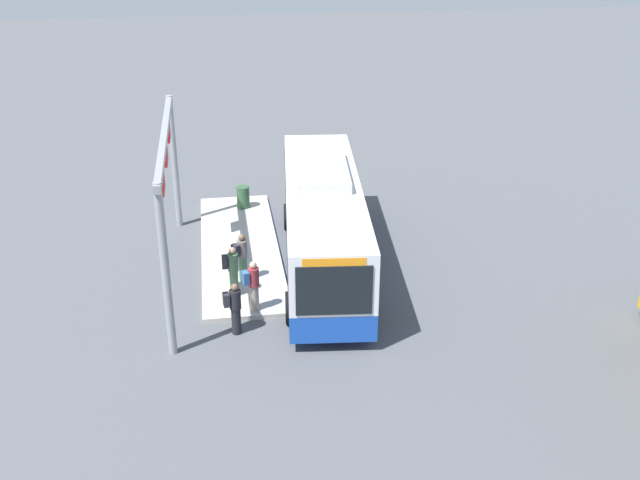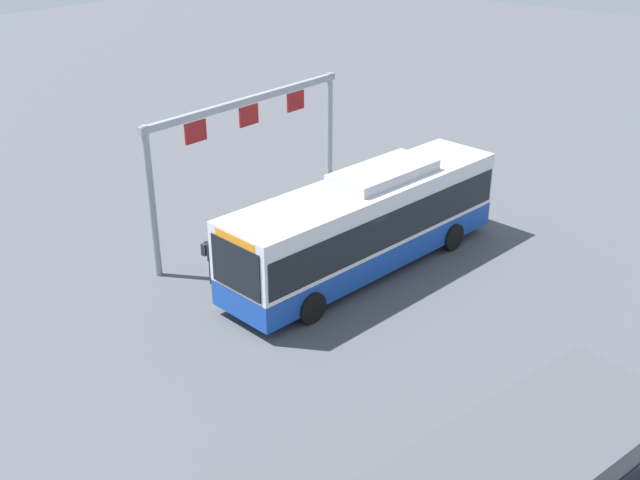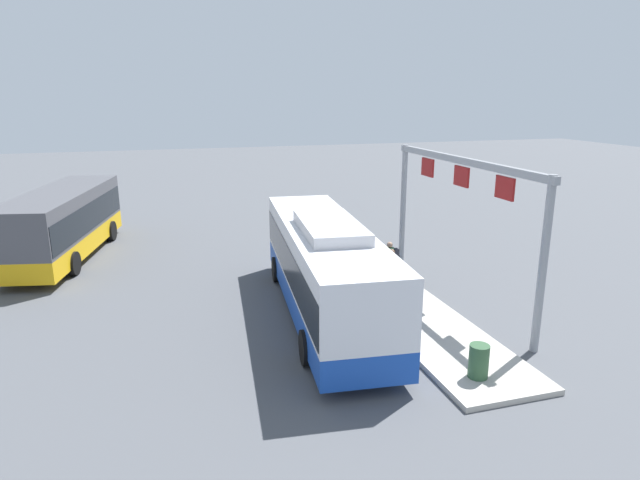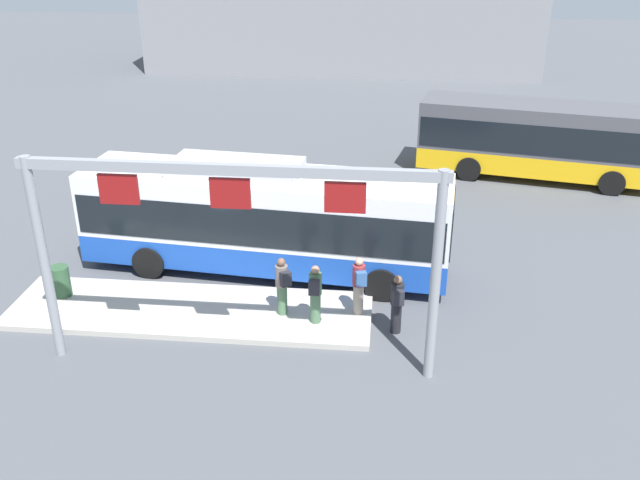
{
  "view_description": "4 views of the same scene",
  "coord_description": "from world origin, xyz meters",
  "px_view_note": "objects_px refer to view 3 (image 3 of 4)",
  "views": [
    {
      "loc": [
        23.25,
        -3.59,
        11.98
      ],
      "look_at": [
        1.58,
        -0.35,
        1.76
      ],
      "focal_mm": 41.98,
      "sensor_mm": 36.0,
      "label": 1
    },
    {
      "loc": [
        18.85,
        13.57,
        12.05
      ],
      "look_at": [
        2.28,
        -0.1,
        1.88
      ],
      "focal_mm": 42.79,
      "sensor_mm": 36.0,
      "label": 2
    },
    {
      "loc": [
        -16.48,
        5.13,
        7.32
      ],
      "look_at": [
        3.42,
        -0.87,
        1.69
      ],
      "focal_mm": 30.51,
      "sensor_mm": 36.0,
      "label": 3
    },
    {
      "loc": [
        3.56,
        -18.92,
        9.99
      ],
      "look_at": [
        1.83,
        -1.58,
        1.81
      ],
      "focal_mm": 38.91,
      "sensor_mm": 36.0,
      "label": 4
    }
  ],
  "objects_px": {
    "person_boarding": "(390,261)",
    "bus_background_left": "(63,220)",
    "person_waiting_far": "(392,269)",
    "trash_bin": "(479,361)",
    "person_waiting_near": "(365,255)",
    "person_waiting_mid": "(370,250)",
    "bus_main": "(325,264)"
  },
  "relations": [
    {
      "from": "person_waiting_mid",
      "to": "bus_background_left",
      "type": "bearing_deg",
      "value": -31.18
    },
    {
      "from": "bus_main",
      "to": "person_waiting_mid",
      "type": "relative_size",
      "value": 6.75
    },
    {
      "from": "person_waiting_far",
      "to": "person_waiting_mid",
      "type": "bearing_deg",
      "value": -130.94
    },
    {
      "from": "person_boarding",
      "to": "person_waiting_near",
      "type": "height_order",
      "value": "same"
    },
    {
      "from": "person_boarding",
      "to": "trash_bin",
      "type": "height_order",
      "value": "person_boarding"
    },
    {
      "from": "bus_background_left",
      "to": "trash_bin",
      "type": "distance_m",
      "value": 19.32
    },
    {
      "from": "person_boarding",
      "to": "bus_background_left",
      "type": "bearing_deg",
      "value": -31.12
    },
    {
      "from": "bus_main",
      "to": "trash_bin",
      "type": "relative_size",
      "value": 12.52
    },
    {
      "from": "person_boarding",
      "to": "trash_bin",
      "type": "relative_size",
      "value": 1.86
    },
    {
      "from": "person_waiting_near",
      "to": "person_waiting_far",
      "type": "distance_m",
      "value": 2.05
    },
    {
      "from": "person_boarding",
      "to": "trash_bin",
      "type": "xyz_separation_m",
      "value": [
        -7.32,
        0.73,
        -0.44
      ]
    },
    {
      "from": "person_waiting_near",
      "to": "person_waiting_far",
      "type": "height_order",
      "value": "same"
    },
    {
      "from": "person_waiting_near",
      "to": "person_boarding",
      "type": "bearing_deg",
      "value": 101.21
    },
    {
      "from": "person_waiting_near",
      "to": "person_waiting_mid",
      "type": "xyz_separation_m",
      "value": [
        1.02,
        -0.62,
        -0.16
      ]
    },
    {
      "from": "person_waiting_far",
      "to": "trash_bin",
      "type": "xyz_separation_m",
      "value": [
        -6.4,
        0.38,
        -0.44
      ]
    },
    {
      "from": "person_waiting_near",
      "to": "bus_background_left",
      "type": "bearing_deg",
      "value": -45.61
    },
    {
      "from": "person_boarding",
      "to": "person_waiting_far",
      "type": "xyz_separation_m",
      "value": [
        -0.92,
        0.34,
        0.0
      ]
    },
    {
      "from": "person_boarding",
      "to": "person_waiting_mid",
      "type": "xyz_separation_m",
      "value": [
        2.13,
        -0.04,
        -0.16
      ]
    },
    {
      "from": "person_waiting_far",
      "to": "trash_bin",
      "type": "distance_m",
      "value": 6.43
    },
    {
      "from": "person_waiting_mid",
      "to": "person_waiting_far",
      "type": "height_order",
      "value": "person_waiting_far"
    },
    {
      "from": "bus_background_left",
      "to": "person_waiting_mid",
      "type": "distance_m",
      "value": 13.9
    },
    {
      "from": "person_boarding",
      "to": "person_waiting_mid",
      "type": "height_order",
      "value": "person_boarding"
    },
    {
      "from": "bus_background_left",
      "to": "trash_bin",
      "type": "height_order",
      "value": "bus_background_left"
    },
    {
      "from": "person_waiting_far",
      "to": "person_boarding",
      "type": "bearing_deg",
      "value": -144.28
    },
    {
      "from": "person_waiting_far",
      "to": "person_waiting_near",
      "type": "bearing_deg",
      "value": -117.28
    },
    {
      "from": "person_boarding",
      "to": "person_waiting_near",
      "type": "relative_size",
      "value": 1.0
    },
    {
      "from": "person_waiting_near",
      "to": "person_waiting_mid",
      "type": "bearing_deg",
      "value": -137.26
    },
    {
      "from": "person_waiting_near",
      "to": "trash_bin",
      "type": "relative_size",
      "value": 1.86
    },
    {
      "from": "person_waiting_near",
      "to": "person_waiting_mid",
      "type": "height_order",
      "value": "person_waiting_near"
    },
    {
      "from": "person_waiting_mid",
      "to": "trash_bin",
      "type": "height_order",
      "value": "person_waiting_mid"
    },
    {
      "from": "person_waiting_near",
      "to": "trash_bin",
      "type": "height_order",
      "value": "person_waiting_near"
    },
    {
      "from": "bus_background_left",
      "to": "person_waiting_mid",
      "type": "xyz_separation_m",
      "value": [
        -5.75,
        -12.62,
        -0.89
      ]
    }
  ]
}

